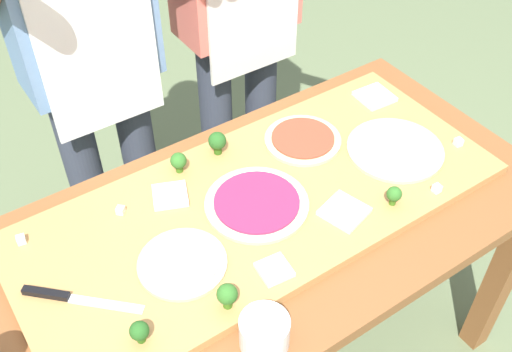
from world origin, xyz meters
TOP-DOWN VIEW (x-y plane):
  - prep_table at (0.00, 0.00)m, footprint 1.57×0.78m
  - cutting_board at (0.03, 0.04)m, footprint 1.29×0.56m
  - chefs_knife at (-0.50, 0.03)m, footprint 0.22×0.21m
  - pizza_whole_beet_magenta at (0.01, 0.03)m, footprint 0.27×0.27m
  - pizza_whole_white_garlic at (0.46, -0.02)m, footprint 0.27×0.27m
  - pizza_whole_cheese_artichoke at (-0.24, -0.04)m, footprint 0.21×0.21m
  - pizza_whole_tomato_red at (0.27, 0.16)m, footprint 0.22×0.22m
  - pizza_slice_far_left at (0.58, 0.20)m, footprint 0.11×0.11m
  - pizza_slice_near_right at (-0.16, 0.18)m, footprint 0.12×0.12m
  - pizza_slice_near_left at (0.18, -0.12)m, footprint 0.13×0.13m
  - pizza_slice_center at (-0.07, -0.17)m, footprint 0.08×0.08m
  - broccoli_floret_back_mid at (0.31, -0.17)m, footprint 0.04×0.04m
  - broccoli_floret_front_mid at (-0.09, 0.25)m, footprint 0.04×0.04m
  - broccoli_floret_back_left at (-0.21, -0.19)m, footprint 0.05×0.05m
  - broccoli_floret_back_right at (0.04, 0.26)m, footprint 0.05×0.05m
  - broccoli_floret_center_left at (-0.41, -0.16)m, footprint 0.04×0.04m
  - cheese_crumble_a at (0.63, -0.10)m, footprint 0.02×0.02m
  - cheese_crumble_b at (-0.29, 0.20)m, footprint 0.03×0.03m
  - cheese_crumble_c at (-0.53, 0.24)m, footprint 0.02×0.02m
  - cheese_crumble_d at (0.44, -0.20)m, footprint 0.02×0.02m
  - flour_cup at (-0.19, -0.30)m, footprint 0.11×0.11m
  - cook_left at (-0.14, 0.68)m, footprint 0.54×0.39m
  - cook_right at (0.38, 0.68)m, footprint 0.54×0.39m

SIDE VIEW (x-z plane):
  - prep_table at x=0.00m, z-range 0.28..1.08m
  - cutting_board at x=0.03m, z-range 0.79..0.82m
  - pizza_slice_far_left at x=0.58m, z-range 0.82..0.83m
  - pizza_slice_near_right at x=-0.16m, z-range 0.82..0.83m
  - pizza_slice_near_left at x=0.18m, z-range 0.82..0.83m
  - pizza_slice_center at x=-0.07m, z-range 0.82..0.83m
  - chefs_knife at x=-0.50m, z-range 0.82..0.83m
  - pizza_whole_beet_magenta at x=0.01m, z-range 0.82..0.83m
  - pizza_whole_cheese_artichoke at x=-0.24m, z-range 0.82..0.83m
  - pizza_whole_tomato_red at x=0.27m, z-range 0.82..0.83m
  - pizza_whole_white_garlic at x=0.46m, z-range 0.82..0.83m
  - flour_cup at x=-0.19m, z-range 0.79..0.86m
  - cheese_crumble_b at x=-0.29m, z-range 0.82..0.84m
  - cheese_crumble_c at x=-0.53m, z-range 0.82..0.84m
  - cheese_crumble_d at x=0.44m, z-range 0.82..0.84m
  - cheese_crumble_a at x=0.63m, z-range 0.82..0.84m
  - broccoli_floret_back_mid at x=0.31m, z-range 0.82..0.88m
  - broccoli_floret_center_left at x=-0.41m, z-range 0.82..0.88m
  - broccoli_floret_front_mid at x=-0.09m, z-range 0.82..0.88m
  - broccoli_floret_back_left at x=-0.21m, z-range 0.82..0.89m
  - broccoli_floret_back_right at x=0.04m, z-range 0.82..0.89m
  - cook_left at x=-0.14m, z-range 0.16..1.83m
  - cook_right at x=0.38m, z-range 0.16..1.83m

